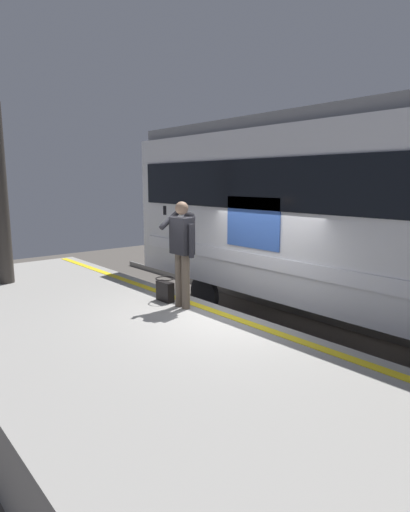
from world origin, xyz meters
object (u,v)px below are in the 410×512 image
object	(u,v)px
handbag	(165,290)
station_column	(0,195)
train_carriage	(401,211)
passenger	(183,245)

from	to	relation	value
handbag	station_column	bearing A→B (deg)	27.90
train_carriage	handbag	distance (m)	4.24
handbag	station_column	distance (m)	4.12
passenger	handbag	distance (m)	1.00
passenger	handbag	world-z (taller)	passenger
train_carriage	passenger	size ratio (longest dim) A/B	6.37
handbag	station_column	world-z (taller)	station_column
train_carriage	passenger	bearing A→B (deg)	51.24
handbag	station_column	xyz separation A→B (m)	(3.34, 1.77, 1.64)
train_carriage	station_column	distance (m)	7.68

